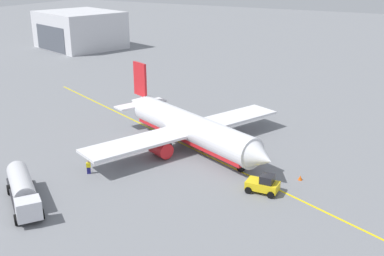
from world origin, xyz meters
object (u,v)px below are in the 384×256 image
(refueling_worker, at_px, (89,167))
(pushback_tug, at_px, (263,184))
(fuel_tanker, at_px, (23,190))
(safety_cone_nose, at_px, (300,178))
(airplane, at_px, (190,129))

(refueling_worker, bearing_deg, pushback_tug, 15.34)
(fuel_tanker, height_order, pushback_tug, fuel_tanker)
(fuel_tanker, relative_size, refueling_worker, 6.11)
(safety_cone_nose, bearing_deg, fuel_tanker, -140.42)
(airplane, distance_m, refueling_worker, 15.20)
(fuel_tanker, xyz_separation_m, refueling_worker, (0.96, 9.31, -0.91))
(pushback_tug, relative_size, refueling_worker, 2.16)
(airplane, xyz_separation_m, fuel_tanker, (-7.67, -22.81, -1.06))
(fuel_tanker, bearing_deg, refueling_worker, 84.13)
(airplane, xyz_separation_m, safety_cone_nose, (16.58, -2.76, -2.50))
(airplane, relative_size, refueling_worker, 17.89)
(airplane, height_order, pushback_tug, airplane)
(pushback_tug, xyz_separation_m, refueling_worker, (-20.54, -5.63, -0.19))
(refueling_worker, height_order, safety_cone_nose, refueling_worker)
(airplane, bearing_deg, pushback_tug, -29.64)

